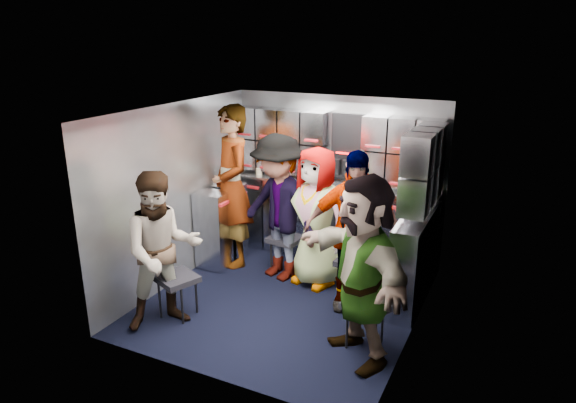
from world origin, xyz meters
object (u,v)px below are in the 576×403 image
at_px(attendant_arc_d, 353,231).
at_px(attendant_arc_c, 316,217).
at_px(jump_seat_near_left, 177,280).
at_px(jump_seat_mid_left, 285,241).
at_px(attendant_arc_a, 163,251).
at_px(attendant_arc_e, 362,270).
at_px(attendant_standing, 232,187).
at_px(jump_seat_center, 321,244).
at_px(jump_seat_near_right, 366,309).
at_px(attendant_arc_b, 279,208).
at_px(jump_seat_mid_right, 357,264).

bearing_deg(attendant_arc_d, attendant_arc_c, 132.38).
xyz_separation_m(jump_seat_near_left, jump_seat_mid_left, (0.54, 1.46, -0.01)).
bearing_deg(attendant_arc_a, attendant_arc_e, -38.72).
bearing_deg(attendant_standing, jump_seat_center, 44.60).
xyz_separation_m(jump_seat_near_left, jump_seat_near_right, (1.93, 0.31, -0.01)).
bearing_deg(attendant_arc_d, jump_seat_center, 120.85).
relative_size(jump_seat_near_right, attendant_arc_e, 0.28).
bearing_deg(jump_seat_mid_left, attendant_arc_c, -17.07).
bearing_deg(attendant_arc_e, attendant_standing, -169.57).
distance_m(attendant_arc_b, attendant_arc_c, 0.46).
xyz_separation_m(jump_seat_near_right, attendant_arc_c, (-0.93, 1.00, 0.43)).
bearing_deg(jump_seat_near_left, jump_seat_near_right, 9.25).
distance_m(jump_seat_near_left, jump_seat_mid_right, 1.94).
distance_m(attendant_arc_a, attendant_arc_e, 1.95).
height_order(jump_seat_center, attendant_arc_a, attendant_arc_a).
relative_size(jump_seat_mid_left, attendant_arc_e, 0.26).
height_order(jump_seat_near_right, attendant_arc_b, attendant_arc_b).
xyz_separation_m(attendant_arc_b, attendant_arc_c, (0.46, 0.04, -0.06)).
xyz_separation_m(jump_seat_center, attendant_arc_c, (-0.00, -0.18, 0.40)).
bearing_deg(jump_seat_mid_left, attendant_arc_e, -43.61).
height_order(jump_seat_near_left, attendant_arc_c, attendant_arc_c).
distance_m(jump_seat_near_right, attendant_arc_e, 0.51).
distance_m(jump_seat_mid_right, attendant_standing, 1.84).
xyz_separation_m(attendant_arc_b, attendant_arc_d, (1.02, -0.30, -0.01)).
bearing_deg(jump_seat_mid_right, jump_seat_near_left, -143.46).
distance_m(jump_seat_mid_right, attendant_arc_b, 1.12).
xyz_separation_m(attendant_standing, attendant_arc_d, (1.73, -0.42, -0.15)).
relative_size(jump_seat_mid_left, jump_seat_center, 0.95).
bearing_deg(attendant_arc_b, attendant_arc_c, 22.94).
relative_size(jump_seat_mid_left, attendant_arc_d, 0.26).
xyz_separation_m(jump_seat_mid_left, attendant_arc_c, (0.46, -0.14, 0.42)).
distance_m(jump_seat_near_right, attendant_standing, 2.44).
bearing_deg(attendant_standing, jump_seat_near_left, -43.27).
bearing_deg(attendant_arc_c, attendant_arc_a, -109.00).
bearing_deg(attendant_arc_a, jump_seat_center, 11.34).
xyz_separation_m(jump_seat_mid_left, jump_seat_mid_right, (1.02, -0.30, 0.03)).
bearing_deg(attendant_arc_a, jump_seat_near_left, 42.03).
xyz_separation_m(jump_seat_near_right, attendant_arc_b, (-1.39, 0.96, 0.49)).
distance_m(jump_seat_center, attendant_standing, 1.32).
distance_m(jump_seat_near_left, attendant_arc_b, 1.47).
xyz_separation_m(jump_seat_mid_right, attendant_arc_d, (0.00, -0.18, 0.44)).
bearing_deg(attendant_arc_d, jump_seat_mid_left, 138.45).
bearing_deg(attendant_arc_a, attendant_standing, 48.30).
distance_m(attendant_arc_c, attendant_arc_e, 1.51).
xyz_separation_m(jump_seat_mid_right, attendant_arc_e, (0.37, -1.02, 0.44)).
xyz_separation_m(jump_seat_mid_right, jump_seat_near_right, (0.37, -0.84, -0.03)).
bearing_deg(jump_seat_near_right, attendant_standing, 152.74).
bearing_deg(attendant_arc_b, attendant_arc_e, -21.42).
bearing_deg(jump_seat_mid_left, attendant_arc_d, -25.42).
distance_m(jump_seat_mid_right, attendant_arc_e, 1.17).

